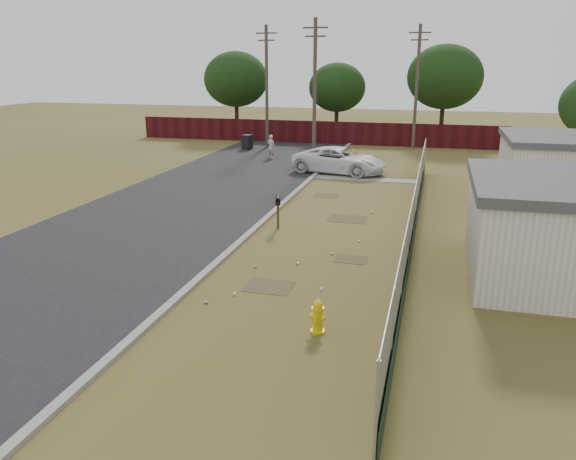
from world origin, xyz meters
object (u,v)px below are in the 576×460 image
(pickup_truck, at_px, (339,160))
(trash_bin, at_px, (247,142))
(pedestrian, at_px, (271,146))
(mailbox, at_px, (278,203))
(fire_hydrant, at_px, (318,317))

(pickup_truck, bearing_deg, trash_bin, 60.47)
(pedestrian, bearing_deg, mailbox, 124.59)
(fire_hydrant, bearing_deg, mailbox, 111.90)
(pickup_truck, height_order, trash_bin, pickup_truck)
(pedestrian, relative_size, trash_bin, 1.47)
(mailbox, bearing_deg, pedestrian, 107.35)
(trash_bin, bearing_deg, pickup_truck, -42.02)
(pedestrian, bearing_deg, trash_bin, -31.97)
(mailbox, distance_m, pedestrian, 17.06)
(fire_hydrant, height_order, mailbox, mailbox)
(pickup_truck, xyz_separation_m, pedestrian, (-5.47, 4.18, 0.03))
(trash_bin, bearing_deg, mailbox, -67.89)
(mailbox, height_order, trash_bin, mailbox)
(fire_hydrant, relative_size, trash_bin, 0.81)
(fire_hydrant, xyz_separation_m, pickup_truck, (-3.01, 20.54, 0.35))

